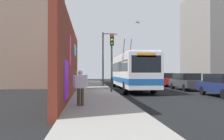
% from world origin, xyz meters
% --- Properties ---
extents(ground_plane, '(80.00, 80.00, 0.00)m').
position_xyz_m(ground_plane, '(0.00, 0.00, 0.00)').
color(ground_plane, black).
extents(sidewalk_slab, '(48.00, 3.20, 0.15)m').
position_xyz_m(sidewalk_slab, '(0.00, 1.60, 0.07)').
color(sidewalk_slab, gray).
rests_on(sidewalk_slab, ground_plane).
extents(graffiti_wall, '(15.33, 0.32, 4.69)m').
position_xyz_m(graffiti_wall, '(-3.34, 3.35, 2.34)').
color(graffiti_wall, maroon).
rests_on(graffiti_wall, ground_plane).
extents(building_far_left, '(13.87, 6.85, 15.17)m').
position_xyz_m(building_far_left, '(12.22, 9.20, 7.58)').
color(building_far_left, gray).
rests_on(building_far_left, ground_plane).
extents(building_far_right, '(9.68, 8.26, 12.95)m').
position_xyz_m(building_far_right, '(14.01, -17.00, 6.48)').
color(building_far_right, gray).
rests_on(building_far_right, ground_plane).
extents(city_bus, '(12.45, 2.50, 5.01)m').
position_xyz_m(city_bus, '(3.38, -1.80, 1.80)').
color(city_bus, silver).
rests_on(city_bus, ground_plane).
extents(parked_car_navy, '(4.26, 1.81, 1.58)m').
position_xyz_m(parked_car_navy, '(-3.46, -7.00, 0.83)').
color(parked_car_navy, navy).
rests_on(parked_car_navy, ground_plane).
extents(parked_car_dark_gray, '(4.53, 1.84, 1.58)m').
position_xyz_m(parked_car_dark_gray, '(2.64, -7.00, 0.83)').
color(parked_car_dark_gray, '#38383D').
rests_on(parked_car_dark_gray, ground_plane).
extents(parked_car_red, '(4.63, 1.77, 1.58)m').
position_xyz_m(parked_car_red, '(8.94, -7.00, 0.83)').
color(parked_car_red, '#B21E19').
rests_on(parked_car_red, ground_plane).
extents(parked_car_white, '(4.07, 1.83, 1.58)m').
position_xyz_m(parked_car_white, '(14.57, -7.00, 0.83)').
color(parked_car_white, white).
rests_on(parked_car_white, ground_plane).
extents(pedestrian_near_wall, '(0.22, 0.66, 1.61)m').
position_xyz_m(pedestrian_near_wall, '(-7.88, 2.55, 1.09)').
color(pedestrian_near_wall, '#3F3326').
rests_on(pedestrian_near_wall, sidewalk_slab).
extents(traffic_light, '(0.49, 0.28, 4.46)m').
position_xyz_m(traffic_light, '(-0.45, 0.35, 3.13)').
color(traffic_light, '#2D382D').
rests_on(traffic_light, sidewalk_slab).
extents(street_lamp, '(0.44, 1.80, 6.13)m').
position_xyz_m(street_lamp, '(8.62, 0.24, 3.70)').
color(street_lamp, '#4C4C51').
rests_on(street_lamp, sidewalk_slab).
extents(curbside_puddle, '(1.39, 1.39, 0.00)m').
position_xyz_m(curbside_puddle, '(-1.17, -0.60, 0.00)').
color(curbside_puddle, black).
rests_on(curbside_puddle, ground_plane).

